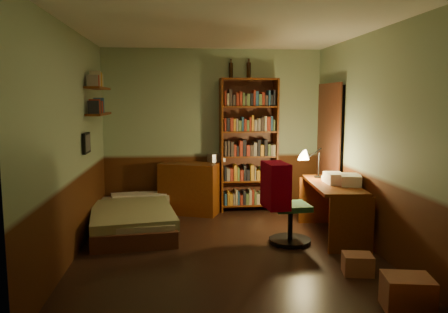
{
  "coord_description": "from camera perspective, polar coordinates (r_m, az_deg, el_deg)",
  "views": [
    {
      "loc": [
        -0.54,
        -5.05,
        1.79
      ],
      "look_at": [
        0.0,
        0.25,
        1.1
      ],
      "focal_mm": 35.0,
      "sensor_mm": 36.0,
      "label": 1
    }
  ],
  "objects": [
    {
      "name": "floor",
      "position": [
        5.39,
        0.27,
        -12.14
      ],
      "size": [
        3.5,
        4.0,
        0.02
      ],
      "primitive_type": "cube",
      "color": "black",
      "rests_on": "ground"
    },
    {
      "name": "ceiling",
      "position": [
        5.14,
        0.29,
        16.56
      ],
      "size": [
        3.5,
        4.0,
        0.02
      ],
      "primitive_type": "cube",
      "color": "silver",
      "rests_on": "wall_back"
    },
    {
      "name": "wall_back",
      "position": [
        7.1,
        -1.44,
        3.42
      ],
      "size": [
        3.5,
        0.02,
        2.6
      ],
      "primitive_type": "cube",
      "color": "gray",
      "rests_on": "ground"
    },
    {
      "name": "wall_left",
      "position": [
        5.22,
        -19.32,
        1.58
      ],
      "size": [
        0.02,
        4.0,
        2.6
      ],
      "primitive_type": "cube",
      "color": "gray",
      "rests_on": "ground"
    },
    {
      "name": "wall_right",
      "position": [
        5.57,
        18.61,
        1.95
      ],
      "size": [
        0.02,
        4.0,
        2.6
      ],
      "primitive_type": "cube",
      "color": "gray",
      "rests_on": "ground"
    },
    {
      "name": "wall_front",
      "position": [
        3.12,
        4.19,
        -1.65
      ],
      "size": [
        3.5,
        0.02,
        2.6
      ],
      "primitive_type": "cube",
      "color": "gray",
      "rests_on": "ground"
    },
    {
      "name": "doorway",
      "position": [
        6.78,
        13.69,
        0.48
      ],
      "size": [
        0.06,
        0.9,
        2.0
      ],
      "primitive_type": "cube",
      "color": "black",
      "rests_on": "ground"
    },
    {
      "name": "door_trim",
      "position": [
        6.77,
        13.41,
        0.48
      ],
      "size": [
        0.02,
        0.98,
        2.08
      ],
      "primitive_type": "cube",
      "color": "#492316",
      "rests_on": "ground"
    },
    {
      "name": "bed",
      "position": [
        6.24,
        -11.7,
        -6.77
      ],
      "size": [
        1.21,
        1.99,
        0.56
      ],
      "primitive_type": "cube",
      "rotation": [
        0.0,
        0.0,
        0.11
      ],
      "color": "#7F925A",
      "rests_on": "ground"
    },
    {
      "name": "dresser",
      "position": [
        6.95,
        -4.51,
        -4.15
      ],
      "size": [
        1.01,
        0.75,
        0.8
      ],
      "primitive_type": "cube",
      "rotation": [
        0.0,
        0.0,
        -0.37
      ],
      "color": "#5B290D",
      "rests_on": "ground"
    },
    {
      "name": "mini_stereo",
      "position": [
        7.02,
        -1.02,
        -0.15
      ],
      "size": [
        0.29,
        0.26,
        0.13
      ],
      "primitive_type": "cube",
      "rotation": [
        0.0,
        0.0,
        0.41
      ],
      "color": "#B2B2B7",
      "rests_on": "dresser"
    },
    {
      "name": "bookshelf",
      "position": [
        7.02,
        3.22,
        1.45
      ],
      "size": [
        0.93,
        0.33,
        2.13
      ],
      "primitive_type": "cube",
      "rotation": [
        0.0,
        0.0,
        0.05
      ],
      "color": "#5B290D",
      "rests_on": "ground"
    },
    {
      "name": "bottle_left",
      "position": [
        7.07,
        0.91,
        11.15
      ],
      "size": [
        0.08,
        0.08,
        0.24
      ],
      "primitive_type": "cylinder",
      "rotation": [
        0.0,
        0.0,
        0.21
      ],
      "color": "black",
      "rests_on": "bookshelf"
    },
    {
      "name": "bottle_right",
      "position": [
        7.11,
        3.25,
        11.15
      ],
      "size": [
        0.08,
        0.08,
        0.25
      ],
      "primitive_type": "cylinder",
      "rotation": [
        0.0,
        0.0,
        -0.13
      ],
      "color": "black",
      "rests_on": "bookshelf"
    },
    {
      "name": "desk",
      "position": [
        5.94,
        13.95,
        -6.8
      ],
      "size": [
        0.66,
        1.37,
        0.71
      ],
      "primitive_type": "cube",
      "rotation": [
        0.0,
        0.0,
        -0.08
      ],
      "color": "#5B290D",
      "rests_on": "ground"
    },
    {
      "name": "paper_stack",
      "position": [
        5.79,
        16.21,
        -2.94
      ],
      "size": [
        0.33,
        0.39,
        0.13
      ],
      "primitive_type": "cube",
      "rotation": [
        0.0,
        0.0,
        -0.3
      ],
      "color": "silver",
      "rests_on": "desk"
    },
    {
      "name": "desk_lamp",
      "position": [
        6.19,
        12.31,
        0.35
      ],
      "size": [
        0.25,
        0.25,
        0.67
      ],
      "primitive_type": "cone",
      "rotation": [
        0.0,
        0.0,
        0.29
      ],
      "color": "black",
      "rests_on": "desk"
    },
    {
      "name": "office_chair",
      "position": [
        5.53,
        8.7,
        -6.12
      ],
      "size": [
        0.54,
        0.49,
        1.01
      ],
      "primitive_type": "cube",
      "rotation": [
        0.0,
        0.0,
        0.09
      ],
      "color": "#265331",
      "rests_on": "ground"
    },
    {
      "name": "red_jacket",
      "position": [
        5.27,
        6.42,
        1.92
      ],
      "size": [
        0.43,
        0.54,
        0.56
      ],
      "primitive_type": "cube",
      "rotation": [
        0.0,
        0.0,
        -0.41
      ],
      "color": "maroon",
      "rests_on": "office_chair"
    },
    {
      "name": "wall_shelf_lower",
      "position": [
        6.25,
        -16.02,
        5.35
      ],
      "size": [
        0.2,
        0.9,
        0.03
      ],
      "primitive_type": "cube",
      "color": "#5B290D",
      "rests_on": "wall_left"
    },
    {
      "name": "wall_shelf_upper",
      "position": [
        6.25,
        -16.14,
        8.56
      ],
      "size": [
        0.2,
        0.9,
        0.03
      ],
      "primitive_type": "cube",
      "color": "#5B290D",
      "rests_on": "wall_left"
    },
    {
      "name": "framed_picture",
      "position": [
        5.8,
        -17.55,
        1.69
      ],
      "size": [
        0.04,
        0.32,
        0.26
      ],
      "primitive_type": "cube",
      "color": "black",
      "rests_on": "wall_left"
    },
    {
      "name": "cardboard_box_a",
      "position": [
        4.21,
        22.83,
        -16.15
      ],
      "size": [
        0.45,
        0.39,
        0.3
      ],
      "primitive_type": "cube",
      "rotation": [
        0.0,
        0.0,
        -0.19
      ],
      "color": "#A3664A",
      "rests_on": "ground"
    },
    {
      "name": "cardboard_box_b",
      "position": [
        4.85,
        17.05,
        -13.28
      ],
      "size": [
        0.34,
        0.3,
        0.21
      ],
      "primitive_type": "cube",
      "rotation": [
        0.0,
        0.0,
        -0.19
      ],
      "color": "#A3664A",
      "rests_on": "ground"
    }
  ]
}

